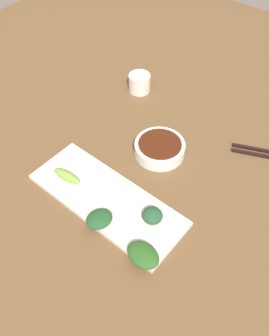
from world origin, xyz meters
The scene contains 8 objects.
tabletop centered at (0.00, 0.00, 0.01)m, with size 2.10×2.10×0.02m, color brown.
sauce_bowl centered at (-0.11, -0.02, 0.04)m, with size 0.13×0.13×0.04m.
serving_plate centered at (0.10, -0.03, 0.03)m, with size 0.15×0.39×0.01m, color silver.
broccoli_leafy_0 centered at (0.16, 0.14, 0.04)m, with size 0.06×0.07×0.02m, color #285821.
broccoli_leafy_1 centered at (0.08, 0.09, 0.05)m, with size 0.05×0.05×0.03m, color #224D31.
broccoli_leafy_2 centered at (0.16, 0.01, 0.04)m, with size 0.06×0.05×0.02m, color #204C26.
broccoli_stalk_3 centered at (0.12, -0.14, 0.04)m, with size 0.03×0.08×0.02m, color #7AAD42.
tea_cup centered at (-0.29, -0.24, 0.05)m, with size 0.07×0.07×0.06m, color white.
Camera 1 is at (0.43, 0.34, 0.71)m, focal length 37.56 mm.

